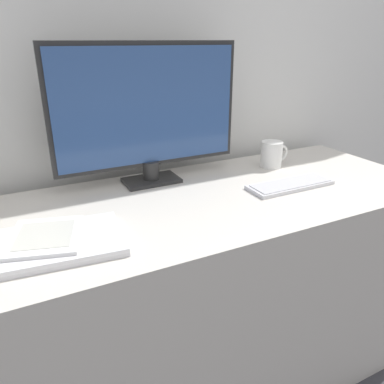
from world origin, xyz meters
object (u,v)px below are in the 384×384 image
laptop (53,244)px  coffee_mug (272,154)px  monitor (148,112)px  keyboard (290,185)px  ereader (45,236)px

laptop → coffee_mug: coffee_mug is taller
monitor → keyboard: size_ratio=2.11×
monitor → laptop: bearing=-139.7°
laptop → ereader: 0.02m
monitor → laptop: (-0.36, -0.30, -0.22)m
keyboard → laptop: (-0.75, -0.06, 0.00)m
coffee_mug → ereader: bearing=-164.1°
keyboard → ereader: bearing=-176.9°
keyboard → coffee_mug: (0.08, 0.20, 0.04)m
laptop → coffee_mug: size_ratio=2.90×
laptop → ereader: (-0.01, 0.02, 0.01)m
monitor → coffee_mug: size_ratio=5.31×
monitor → ereader: monitor is taller
monitor → keyboard: bearing=-32.4°
keyboard → laptop: size_ratio=0.87×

